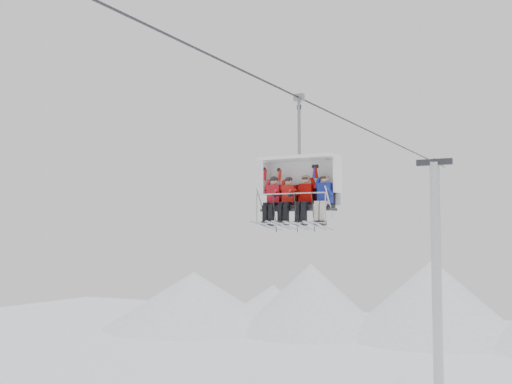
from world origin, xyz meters
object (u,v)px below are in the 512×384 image
at_px(lift_tower_right, 437,295).
at_px(skier_center_right, 305,198).
at_px(chairlift_carrier, 301,183).
at_px(skier_far_left, 273,199).
at_px(skier_center_left, 288,199).
at_px(skier_far_right, 324,197).

relative_size(lift_tower_right, skier_center_right, 7.99).
bearing_deg(lift_tower_right, chairlift_carrier, -90.00).
bearing_deg(chairlift_carrier, skier_center_right, -49.32).
xyz_separation_m(skier_far_left, skier_center_left, (0.49, -0.00, -0.02)).
xyz_separation_m(lift_tower_right, chairlift_carrier, (0.00, -19.03, 4.90)).
bearing_deg(skier_center_right, lift_tower_right, 90.77).
distance_m(skier_center_left, skier_far_right, 1.17).
bearing_deg(skier_center_left, skier_far_left, 179.51).
bearing_deg(skier_far_right, skier_center_right, 180.00).
bearing_deg(skier_center_left, lift_tower_right, 89.08).
height_order(chairlift_carrier, skier_center_right, chairlift_carrier).
distance_m(chairlift_carrier, skier_far_left, 0.98).
distance_m(skier_far_left, skier_far_right, 1.66).
relative_size(lift_tower_right, skier_far_left, 7.99).
bearing_deg(skier_center_right, skier_center_left, -179.58).
height_order(chairlift_carrier, skier_far_left, chairlift_carrier).
bearing_deg(skier_center_left, skier_center_right, 0.42).
distance_m(skier_center_right, skier_far_right, 0.60).
relative_size(chairlift_carrier, skier_far_right, 2.36).
xyz_separation_m(chairlift_carrier, skier_far_left, (-0.80, -0.30, -0.47)).
relative_size(skier_far_left, skier_center_left, 1.00).
bearing_deg(lift_tower_right, skier_center_left, -90.92).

